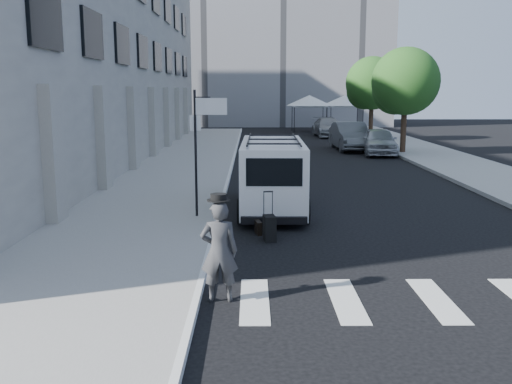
{
  "coord_description": "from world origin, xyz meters",
  "views": [
    {
      "loc": [
        -1.05,
        -12.5,
        3.64
      ],
      "look_at": [
        -0.95,
        0.56,
        1.3
      ],
      "focal_mm": 40.0,
      "sensor_mm": 36.0,
      "label": 1
    }
  ],
  "objects_px": {
    "briefcase": "(258,228)",
    "suitcase": "(270,228)",
    "parked_car_b": "(350,136)",
    "parked_car_c": "(328,127)",
    "businessman": "(219,252)",
    "cargo_van": "(272,174)",
    "parked_car_a": "(379,141)"
  },
  "relations": [
    {
      "from": "cargo_van",
      "to": "parked_car_b",
      "type": "xyz_separation_m",
      "value": [
        5.42,
        17.79,
        -0.26
      ]
    },
    {
      "from": "parked_car_b",
      "to": "parked_car_c",
      "type": "relative_size",
      "value": 1.02
    },
    {
      "from": "parked_car_a",
      "to": "parked_car_c",
      "type": "distance_m",
      "value": 12.84
    },
    {
      "from": "cargo_van",
      "to": "parked_car_a",
      "type": "height_order",
      "value": "cargo_van"
    },
    {
      "from": "businessman",
      "to": "cargo_van",
      "type": "bearing_deg",
      "value": -102.13
    },
    {
      "from": "cargo_van",
      "to": "briefcase",
      "type": "bearing_deg",
      "value": -97.76
    },
    {
      "from": "parked_car_b",
      "to": "businessman",
      "type": "bearing_deg",
      "value": -106.78
    },
    {
      "from": "parked_car_b",
      "to": "parked_car_c",
      "type": "height_order",
      "value": "parked_car_b"
    },
    {
      "from": "briefcase",
      "to": "suitcase",
      "type": "distance_m",
      "value": 0.74
    },
    {
      "from": "suitcase",
      "to": "briefcase",
      "type": "bearing_deg",
      "value": 102.61
    },
    {
      "from": "cargo_van",
      "to": "parked_car_c",
      "type": "bearing_deg",
      "value": 80.13
    },
    {
      "from": "cargo_van",
      "to": "parked_car_b",
      "type": "relative_size",
      "value": 1.09
    },
    {
      "from": "businessman",
      "to": "parked_car_a",
      "type": "distance_m",
      "value": 24.18
    },
    {
      "from": "briefcase",
      "to": "cargo_van",
      "type": "bearing_deg",
      "value": 70.45
    },
    {
      "from": "briefcase",
      "to": "parked_car_b",
      "type": "bearing_deg",
      "value": 63.49
    },
    {
      "from": "suitcase",
      "to": "parked_car_c",
      "type": "xyz_separation_m",
      "value": [
        5.62,
        31.64,
        0.41
      ]
    },
    {
      "from": "parked_car_b",
      "to": "suitcase",
      "type": "bearing_deg",
      "value": -106.91
    },
    {
      "from": "suitcase",
      "to": "parked_car_b",
      "type": "height_order",
      "value": "parked_car_b"
    },
    {
      "from": "cargo_van",
      "to": "parked_car_b",
      "type": "height_order",
      "value": "cargo_van"
    },
    {
      "from": "parked_car_c",
      "to": "cargo_van",
      "type": "bearing_deg",
      "value": -103.8
    },
    {
      "from": "suitcase",
      "to": "parked_car_a",
      "type": "height_order",
      "value": "parked_car_a"
    },
    {
      "from": "briefcase",
      "to": "parked_car_c",
      "type": "bearing_deg",
      "value": 68.54
    },
    {
      "from": "businessman",
      "to": "suitcase",
      "type": "height_order",
      "value": "businessman"
    },
    {
      "from": "parked_car_b",
      "to": "cargo_van",
      "type": "bearing_deg",
      "value": -109.18
    },
    {
      "from": "businessman",
      "to": "parked_car_b",
      "type": "bearing_deg",
      "value": -107.85
    },
    {
      "from": "suitcase",
      "to": "cargo_van",
      "type": "bearing_deg",
      "value": 77.76
    },
    {
      "from": "briefcase",
      "to": "suitcase",
      "type": "bearing_deg",
      "value": -78.95
    },
    {
      "from": "parked_car_c",
      "to": "parked_car_a",
      "type": "bearing_deg",
      "value": -87.45
    },
    {
      "from": "briefcase",
      "to": "suitcase",
      "type": "height_order",
      "value": "suitcase"
    },
    {
      "from": "suitcase",
      "to": "cargo_van",
      "type": "relative_size",
      "value": 0.21
    },
    {
      "from": "briefcase",
      "to": "cargo_van",
      "type": "relative_size",
      "value": 0.08
    },
    {
      "from": "briefcase",
      "to": "suitcase",
      "type": "xyz_separation_m",
      "value": [
        0.27,
        -0.67,
        0.15
      ]
    }
  ]
}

